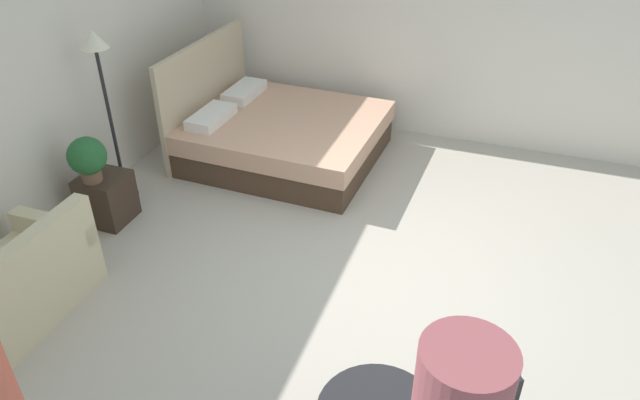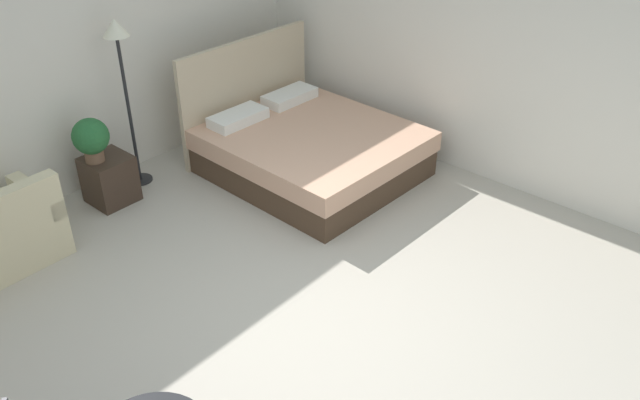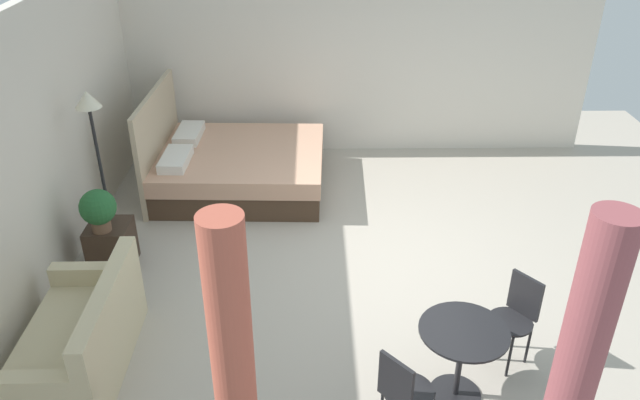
{
  "view_description": "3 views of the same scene",
  "coord_description": "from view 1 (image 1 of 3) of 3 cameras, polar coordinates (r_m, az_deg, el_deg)",
  "views": [
    {
      "loc": [
        -4.01,
        -0.91,
        3.48
      ],
      "look_at": [
        -0.33,
        0.41,
        0.95
      ],
      "focal_mm": 33.14,
      "sensor_mm": 36.0,
      "label": 1
    },
    {
      "loc": [
        -3.08,
        -2.78,
        3.75
      ],
      "look_at": [
        0.59,
        0.42,
        0.7
      ],
      "focal_mm": 37.2,
      "sensor_mm": 36.0,
      "label": 2
    },
    {
      "loc": [
        -5.56,
        0.66,
        3.88
      ],
      "look_at": [
        -0.1,
        0.59,
        0.85
      ],
      "focal_mm": 34.56,
      "sensor_mm": 36.0,
      "label": 3
    }
  ],
  "objects": [
    {
      "name": "couch",
      "position": [
        5.38,
        -28.17,
        -8.26
      ],
      "size": [
        1.54,
        0.83,
        0.86
      ],
      "color": "beige",
      "rests_on": "ground"
    },
    {
      "name": "wall_back",
      "position": [
        6.22,
        -25.64,
        9.85
      ],
      "size": [
        9.18,
        0.12,
        2.75
      ],
      "primitive_type": "cube",
      "color": "silver",
      "rests_on": "ground"
    },
    {
      "name": "floor_lamp",
      "position": [
        6.22,
        -20.52,
        11.92
      ],
      "size": [
        0.27,
        0.27,
        1.83
      ],
      "color": "black",
      "rests_on": "ground"
    },
    {
      "name": "nightstand",
      "position": [
        6.36,
        -19.91,
        0.19
      ],
      "size": [
        0.45,
        0.44,
        0.51
      ],
      "color": "#38281E",
      "rests_on": "ground"
    },
    {
      "name": "potted_plant",
      "position": [
        6.06,
        -21.55,
        3.84
      ],
      "size": [
        0.37,
        0.37,
        0.46
      ],
      "color": "brown",
      "rests_on": "nightstand"
    },
    {
      "name": "ground_plane",
      "position": [
        5.4,
        5.33,
        -7.6
      ],
      "size": [
        9.18,
        9.69,
        0.02
      ],
      "primitive_type": "cube",
      "color": "#B2A899"
    },
    {
      "name": "bed",
      "position": [
        7.14,
        -3.87,
        6.35
      ],
      "size": [
        1.98,
        2.22,
        1.32
      ],
      "color": "#473323",
      "rests_on": "ground"
    },
    {
      "name": "wall_right",
      "position": [
        7.47,
        12.38,
        15.78
      ],
      "size": [
        0.12,
        6.69,
        2.75
      ],
      "primitive_type": "cube",
      "color": "silver",
      "rests_on": "ground"
    }
  ]
}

